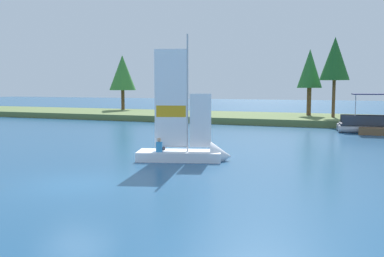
# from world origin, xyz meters

# --- Properties ---
(ground_plane) EXTENTS (200.00, 200.00, 0.00)m
(ground_plane) POSITION_xyz_m (0.00, 0.00, 0.00)
(ground_plane) COLOR navy
(shore_bank) EXTENTS (80.00, 10.48, 0.60)m
(shore_bank) POSITION_xyz_m (0.00, 30.70, 0.30)
(shore_bank) COLOR #5B703D
(shore_bank) RESTS_ON ground
(shoreline_tree_left) EXTENTS (3.26, 3.26, 6.73)m
(shoreline_tree_left) POSITION_xyz_m (-18.50, 34.15, 5.15)
(shoreline_tree_left) COLOR brown
(shoreline_tree_left) RESTS_ON shore_bank
(shoreline_tree_midleft) EXTENTS (2.46, 2.46, 6.60)m
(shoreline_tree_midleft) POSITION_xyz_m (4.25, 32.16, 5.21)
(shoreline_tree_midleft) COLOR brown
(shoreline_tree_midleft) RESTS_ON shore_bank
(shoreline_tree_centre) EXTENTS (2.75, 2.75, 7.50)m
(shoreline_tree_centre) POSITION_xyz_m (6.75, 30.12, 6.06)
(shoreline_tree_centre) COLOR brown
(shoreline_tree_centre) RESTS_ON shore_bank
(wooden_dock) EXTENTS (1.91, 5.01, 0.50)m
(wooden_dock) POSITION_xyz_m (10.14, 23.46, 0.25)
(wooden_dock) COLOR brown
(wooden_dock) RESTS_ON ground
(sailboat) EXTENTS (4.72, 2.78, 6.47)m
(sailboat) POSITION_xyz_m (2.12, 6.39, 0.40)
(sailboat) COLOR white
(sailboat) RESTS_ON ground
(pontoon_boat) EXTENTS (6.51, 2.94, 2.98)m
(pontoon_boat) POSITION_xyz_m (10.73, 23.25, 0.68)
(pontoon_boat) COLOR #B2B2B7
(pontoon_boat) RESTS_ON ground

